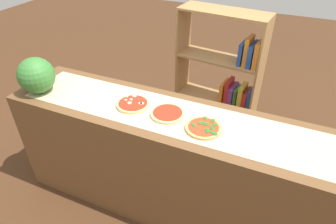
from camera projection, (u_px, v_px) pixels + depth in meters
ground_plane at (168, 201)px, 2.54m from camera, size 12.00×12.00×0.00m
counter at (168, 163)px, 2.28m from camera, size 2.39×0.57×0.92m
parchment_paper at (168, 114)px, 2.01m from camera, size 2.17×0.43×0.00m
pizza_mushroom_0 at (133, 104)px, 2.09m from camera, size 0.24×0.24×0.03m
pizza_plain_1 at (168, 113)px, 2.00m from camera, size 0.24×0.24×0.02m
pizza_spinach_2 at (204, 128)px, 1.87m from camera, size 0.23×0.23×0.02m
watermelon at (36, 75)px, 2.18m from camera, size 0.27×0.27×0.27m
bookshelf at (228, 86)px, 2.91m from camera, size 0.84×0.38×1.35m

